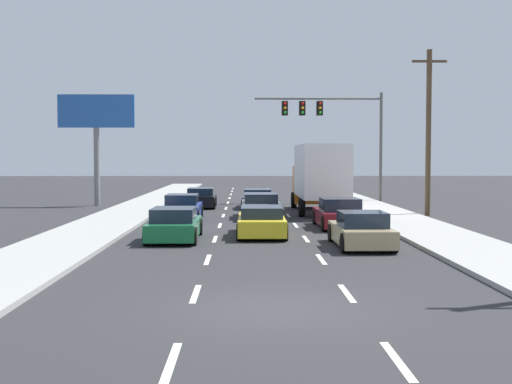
{
  "coord_description": "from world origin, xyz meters",
  "views": [
    {
      "loc": [
        -0.61,
        -13.36,
        3.07
      ],
      "look_at": [
        0.02,
        21.95,
        1.22
      ],
      "focal_mm": 47.01,
      "sensor_mm": 36.0,
      "label": 1
    }
  ],
  "objects": [
    {
      "name": "ground_plane",
      "position": [
        0.0,
        25.0,
        0.0
      ],
      "size": [
        140.0,
        140.0,
        0.0
      ],
      "primitive_type": "plane",
      "color": "#2B2B2D"
    },
    {
      "name": "sidewalk_right",
      "position": [
        6.83,
        20.0,
        0.07
      ],
      "size": [
        3.15,
        80.0,
        0.14
      ],
      "primitive_type": "cube",
      "color": "#9E9E99",
      "rests_on": "ground_plane"
    },
    {
      "name": "sidewalk_left",
      "position": [
        -6.83,
        20.0,
        0.07
      ],
      "size": [
        3.15,
        80.0,
        0.14
      ],
      "primitive_type": "cube",
      "color": "#9E9E99",
      "rests_on": "ground_plane"
    },
    {
      "name": "lane_markings",
      "position": [
        0.0,
        21.54,
        0.0
      ],
      "size": [
        3.54,
        62.0,
        0.01
      ],
      "color": "silver",
      "rests_on": "ground_plane"
    },
    {
      "name": "car_black",
      "position": [
        -3.24,
        27.28,
        0.55
      ],
      "size": [
        1.88,
        4.08,
        1.2
      ],
      "color": "black",
      "rests_on": "ground_plane"
    },
    {
      "name": "car_blue",
      "position": [
        -3.64,
        19.47,
        0.56
      ],
      "size": [
        1.84,
        4.34,
        1.25
      ],
      "color": "#1E389E",
      "rests_on": "ground_plane"
    },
    {
      "name": "car_green",
      "position": [
        -3.18,
        11.24,
        0.56
      ],
      "size": [
        1.84,
        4.22,
        1.22
      ],
      "color": "#196B38",
      "rests_on": "ground_plane"
    },
    {
      "name": "car_navy",
      "position": [
        0.2,
        26.82,
        0.54
      ],
      "size": [
        1.98,
        4.36,
        1.14
      ],
      "color": "#141E4C",
      "rests_on": "ground_plane"
    },
    {
      "name": "car_gray",
      "position": [
        0.21,
        20.26,
        0.58
      ],
      "size": [
        2.01,
        4.71,
        1.24
      ],
      "color": "slate",
      "rests_on": "ground_plane"
    },
    {
      "name": "car_yellow",
      "position": [
        0.06,
        12.59,
        0.54
      ],
      "size": [
        1.91,
        4.49,
        1.16
      ],
      "color": "yellow",
      "rests_on": "ground_plane"
    },
    {
      "name": "box_truck",
      "position": [
        3.49,
        23.14,
        2.12
      ],
      "size": [
        2.58,
        8.97,
        3.72
      ],
      "color": "white",
      "rests_on": "ground_plane"
    },
    {
      "name": "car_maroon",
      "position": [
        3.51,
        15.49,
        0.58
      ],
      "size": [
        1.96,
        4.18,
        1.3
      ],
      "color": "maroon",
      "rests_on": "ground_plane"
    },
    {
      "name": "car_tan",
      "position": [
        3.37,
        9.24,
        0.55
      ],
      "size": [
        1.84,
        4.03,
        1.23
      ],
      "color": "tan",
      "rests_on": "ground_plane"
    },
    {
      "name": "traffic_signal_mast",
      "position": [
        4.82,
        31.98,
        5.78
      ],
      "size": [
        8.68,
        0.69,
        7.42
      ],
      "color": "#595B56",
      "rests_on": "ground_plane"
    },
    {
      "name": "utility_pole_mid",
      "position": [
        8.96,
        21.33,
        4.44
      ],
      "size": [
        1.8,
        0.28,
        8.6
      ],
      "color": "brown",
      "rests_on": "ground_plane"
    },
    {
      "name": "roadside_billboard",
      "position": [
        -9.87,
        28.9,
        5.09
      ],
      "size": [
        4.78,
        0.36,
        6.97
      ],
      "color": "slate",
      "rests_on": "ground_plane"
    }
  ]
}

